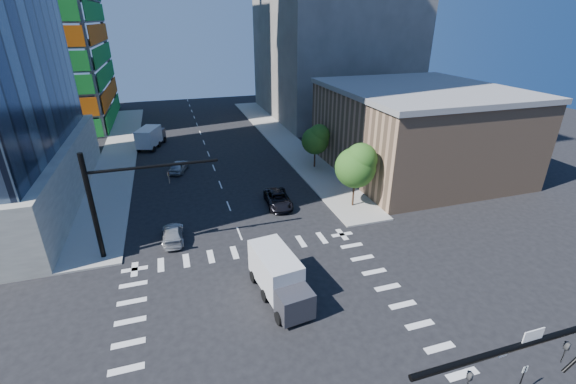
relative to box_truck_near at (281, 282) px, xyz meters
name	(u,v)px	position (x,y,z in m)	size (l,w,h in m)	color
ground	(274,323)	(-1.12, -2.24, -1.40)	(160.00, 160.00, 0.00)	black
road_markings	(274,323)	(-1.12, -2.24, -1.39)	(20.00, 20.00, 0.01)	silver
sidewalk_ne	(282,139)	(11.38, 37.76, -1.32)	(5.00, 60.00, 0.15)	#9C9894
sidewalk_nw	(119,153)	(-13.62, 37.76, -1.32)	(5.00, 60.00, 0.15)	#9C9894
commercial_building	(416,129)	(23.88, 19.76, 3.92)	(20.50, 22.50, 10.60)	#A27D5E
bg_building_ne	(331,42)	(25.88, 52.76, 12.60)	(24.00, 30.00, 28.00)	#605C56
signal_mast_nw	(111,196)	(-11.12, 9.26, 4.10)	(10.20, 0.40, 9.00)	black
tree_south	(357,165)	(11.51, 11.66, 3.29)	(4.16, 4.16, 6.82)	#382316
tree_north	(316,139)	(11.81, 23.66, 2.59)	(3.54, 3.52, 5.78)	#382316
no_parking_sign	(522,378)	(9.58, -11.24, -0.02)	(0.30, 0.06, 2.20)	black
car_nb_far	(278,199)	(3.94, 14.33, -0.67)	(2.42, 5.25, 1.46)	black
car_sb_near	(173,234)	(-6.98, 10.41, -0.75)	(1.82, 4.48, 1.30)	#BCBCBC
car_sb_mid	(179,166)	(-5.56, 27.80, -0.66)	(1.75, 4.34, 1.48)	#B3B7BB
box_truck_near	(281,282)	(0.00, 0.00, 0.00)	(3.30, 6.29, 3.16)	black
box_truck_far	(152,138)	(-8.94, 39.92, 0.00)	(4.44, 6.53, 3.16)	black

